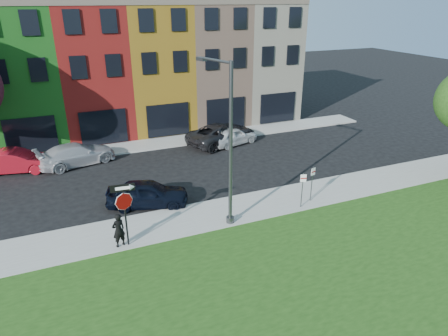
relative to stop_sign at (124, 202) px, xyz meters
name	(u,v)px	position (x,y,z in m)	size (l,w,h in m)	color
ground	(262,240)	(5.86, -1.88, -2.29)	(120.00, 120.00, 0.00)	black
sidewalk_near	(269,203)	(7.86, 1.12, -2.23)	(40.00, 3.00, 0.12)	gray
sidewalk_far	(135,146)	(2.86, 13.12, -2.23)	(40.00, 2.40, 0.12)	gray
rowhouse_block	(121,68)	(3.36, 19.30, 2.70)	(30.00, 10.12, 10.00)	#B9B399
stop_sign	(124,202)	(0.00, 0.00, 0.00)	(1.05, 0.15, 3.04)	black
man	(119,230)	(-0.36, 0.06, -1.35)	(0.69, 0.56, 1.63)	black
sedan_near	(147,194)	(1.71, 3.54, -1.55)	(4.66, 2.98, 1.48)	black
parked_car_red	(16,161)	(-5.13, 11.40, -1.53)	(4.82, 2.56, 1.51)	maroon
parked_car_silver	(76,154)	(-1.40, 11.21, -1.54)	(5.48, 3.37, 1.48)	#B2B1B6
parked_car_dark	(222,134)	(9.31, 11.38, -1.49)	(6.29, 4.43, 1.59)	black
parked_car_white	(233,136)	(10.01, 10.82, -1.60)	(4.35, 2.71, 1.38)	silver
street_lamp	(228,146)	(5.00, 0.22, 1.82)	(1.03, 2.50, 7.91)	#424547
parking_sign_a	(303,186)	(9.21, 0.01, -0.92)	(0.31, 0.13, 1.98)	#424547
parking_sign_b	(312,180)	(10.09, 0.42, -0.88)	(0.31, 0.13, 2.03)	#424547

